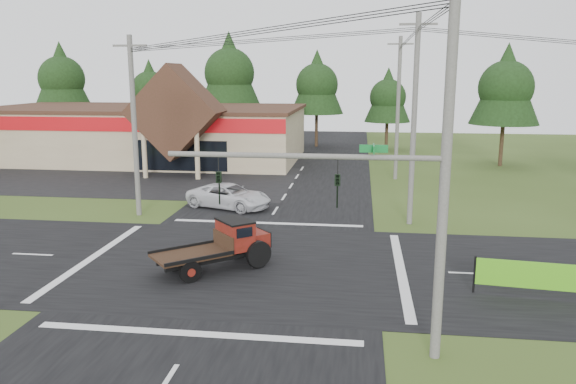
# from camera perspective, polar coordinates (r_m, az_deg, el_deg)

# --- Properties ---
(ground) EXTENTS (120.00, 120.00, 0.00)m
(ground) POSITION_cam_1_polar(r_m,az_deg,el_deg) (25.34, -4.73, -7.30)
(ground) COLOR #344819
(ground) RESTS_ON ground
(road_ns) EXTENTS (12.00, 120.00, 0.02)m
(road_ns) POSITION_cam_1_polar(r_m,az_deg,el_deg) (25.34, -4.74, -7.28)
(road_ns) COLOR black
(road_ns) RESTS_ON ground
(road_ew) EXTENTS (120.00, 12.00, 0.02)m
(road_ew) POSITION_cam_1_polar(r_m,az_deg,el_deg) (25.34, -4.74, -7.27)
(road_ew) COLOR black
(road_ew) RESTS_ON ground
(parking_apron) EXTENTS (28.00, 14.00, 0.02)m
(parking_apron) POSITION_cam_1_polar(r_m,az_deg,el_deg) (47.24, -16.64, 1.26)
(parking_apron) COLOR black
(parking_apron) RESTS_ON ground
(cvs_building) EXTENTS (30.40, 18.20, 9.19)m
(cvs_building) POSITION_cam_1_polar(r_m,az_deg,el_deg) (57.17, -14.10, 5.97)
(cvs_building) COLOR tan
(cvs_building) RESTS_ON ground
(traffic_signal_mast) EXTENTS (8.12, 0.24, 7.00)m
(traffic_signal_mast) POSITION_cam_1_polar(r_m,az_deg,el_deg) (16.37, 9.61, -2.00)
(traffic_signal_mast) COLOR #595651
(traffic_signal_mast) RESTS_ON ground
(utility_pole_nr) EXTENTS (2.00, 0.30, 11.00)m
(utility_pole_nr) POSITION_cam_1_polar(r_m,az_deg,el_deg) (16.29, 15.68, 2.01)
(utility_pole_nr) COLOR #595651
(utility_pole_nr) RESTS_ON ground
(utility_pole_nw) EXTENTS (2.00, 0.30, 10.50)m
(utility_pole_nw) POSITION_cam_1_polar(r_m,az_deg,el_deg) (34.15, -15.35, 6.55)
(utility_pole_nw) COLOR #595651
(utility_pole_nw) RESTS_ON ground
(utility_pole_ne) EXTENTS (2.00, 0.30, 11.50)m
(utility_pole_ne) POSITION_cam_1_polar(r_m,az_deg,el_deg) (31.61, 12.68, 7.20)
(utility_pole_ne) COLOR #595651
(utility_pole_ne) RESTS_ON ground
(utility_pole_n) EXTENTS (2.00, 0.30, 11.20)m
(utility_pole_n) POSITION_cam_1_polar(r_m,az_deg,el_deg) (45.55, 11.11, 8.42)
(utility_pole_n) COLOR #595651
(utility_pole_n) RESTS_ON ground
(tree_row_a) EXTENTS (6.72, 6.72, 12.12)m
(tree_row_a) POSITION_cam_1_polar(r_m,az_deg,el_deg) (72.47, -22.02, 10.82)
(tree_row_a) COLOR #332316
(tree_row_a) RESTS_ON ground
(tree_row_b) EXTENTS (5.60, 5.60, 10.10)m
(tree_row_b) POSITION_cam_1_polar(r_m,az_deg,el_deg) (70.07, -13.86, 10.22)
(tree_row_b) COLOR #332316
(tree_row_b) RESTS_ON ground
(tree_row_c) EXTENTS (7.28, 7.28, 13.13)m
(tree_row_c) POSITION_cam_1_polar(r_m,az_deg,el_deg) (66.14, -5.97, 12.17)
(tree_row_c) COLOR #332316
(tree_row_c) RESTS_ON ground
(tree_row_d) EXTENTS (6.16, 6.16, 11.11)m
(tree_row_d) POSITION_cam_1_polar(r_m,az_deg,el_deg) (65.60, 2.95, 11.04)
(tree_row_d) COLOR #332316
(tree_row_d) RESTS_ON ground
(tree_row_e) EXTENTS (5.04, 5.04, 9.09)m
(tree_row_e) POSITION_cam_1_polar(r_m,az_deg,el_deg) (63.50, 10.12, 9.64)
(tree_row_e) COLOR #332316
(tree_row_e) RESTS_ON ground
(tree_side_ne) EXTENTS (6.16, 6.16, 11.11)m
(tree_side_ne) POSITION_cam_1_polar(r_m,az_deg,el_deg) (54.93, 21.28, 10.11)
(tree_side_ne) COLOR #332316
(tree_side_ne) RESTS_ON ground
(antique_flatbed_truck) EXTENTS (5.17, 4.83, 2.14)m
(antique_flatbed_truck) POSITION_cam_1_polar(r_m,az_deg,el_deg) (24.38, -7.51, -5.49)
(antique_flatbed_truck) COLOR #51160B
(antique_flatbed_truck) RESTS_ON ground
(roadside_banner) EXTENTS (4.31, 0.62, 1.48)m
(roadside_banner) POSITION_cam_1_polar(r_m,az_deg,el_deg) (23.28, 23.64, -8.13)
(roadside_banner) COLOR #4EA816
(roadside_banner) RESTS_ON ground
(white_pickup) EXTENTS (5.94, 4.18, 1.51)m
(white_pickup) POSITION_cam_1_polar(r_m,az_deg,el_deg) (35.69, -5.98, -0.41)
(white_pickup) COLOR silver
(white_pickup) RESTS_ON ground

